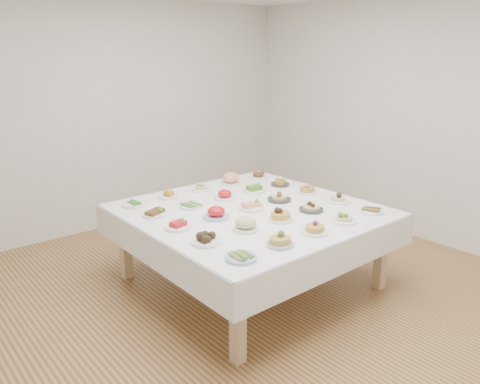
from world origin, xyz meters
TOP-DOWN VIEW (x-y plane):
  - room_envelope at (0.00, 0.00)m, footprint 5.02×5.02m
  - display_table at (0.17, 0.17)m, footprint 2.10×2.10m
  - dish_0 at (-0.60, -0.62)m, footprint 0.22×0.22m
  - dish_1 at (-0.22, -0.62)m, footprint 0.20×0.20m
  - dish_2 at (0.17, -0.62)m, footprint 0.21×0.21m
  - dish_3 at (0.55, -0.60)m, footprint 0.22×0.22m
  - dish_4 at (0.95, -0.61)m, footprint 0.22×0.22m
  - dish_5 at (-0.62, -0.23)m, footprint 0.22×0.22m
  - dish_6 at (-0.21, -0.21)m, footprint 0.22×0.22m
  - dish_7 at (0.17, -0.23)m, footprint 0.21×0.21m
  - dish_8 at (0.56, -0.23)m, footprint 0.22×0.22m
  - dish_9 at (0.95, -0.21)m, footprint 0.22×0.22m
  - dish_10 at (-0.62, 0.17)m, footprint 0.21×0.21m
  - dish_11 at (-0.22, 0.17)m, footprint 0.23×0.23m
  - dish_12 at (0.18, 0.16)m, footprint 0.23×0.23m
  - dish_13 at (0.55, 0.18)m, footprint 0.23×0.23m
  - dish_14 at (0.94, 0.17)m, footprint 0.21×0.21m
  - dish_15 at (-0.61, 0.57)m, footprint 0.21×0.21m
  - dish_16 at (-0.23, 0.55)m, footprint 0.21×0.21m
  - dish_17 at (0.18, 0.56)m, footprint 0.20×0.20m
  - dish_18 at (0.57, 0.56)m, footprint 0.23×0.23m
  - dish_19 at (0.95, 0.57)m, footprint 0.20×0.20m
  - dish_20 at (-0.61, 0.94)m, footprint 0.23×0.23m
  - dish_21 at (-0.22, 0.96)m, footprint 0.20×0.20m
  - dish_22 at (0.18, 0.96)m, footprint 0.20×0.20m
  - dish_23 at (0.56, 0.95)m, footprint 0.26×0.26m
  - dish_24 at (0.96, 0.94)m, footprint 0.20×0.20m

SIDE VIEW (x-z plane):
  - display_table at x=0.17m, z-range 0.31..1.06m
  - dish_20 at x=-0.61m, z-range 0.74..0.80m
  - dish_16 at x=-0.23m, z-range 0.75..0.80m
  - dish_4 at x=0.95m, z-range 0.75..0.80m
  - dish_0 at x=-0.60m, z-range 0.75..0.80m
  - dish_10 at x=-0.62m, z-range 0.74..0.83m
  - dish_24 at x=0.96m, z-range 0.74..0.83m
  - dish_21 at x=-0.22m, z-range 0.74..0.83m
  - dish_5 at x=-0.62m, z-range 0.74..0.84m
  - dish_15 at x=-0.61m, z-range 0.74..0.84m
  - dish_18 at x=0.57m, z-range 0.74..0.84m
  - dish_19 at x=0.95m, z-range 0.74..0.85m
  - dish_12 at x=0.18m, z-range 0.74..0.85m
  - dish_22 at x=0.18m, z-range 0.74..0.85m
  - dish_13 at x=0.55m, z-range 0.74..0.86m
  - dish_8 at x=0.56m, z-range 0.74..0.86m
  - dish_17 at x=0.18m, z-range 0.74..0.86m
  - dish_2 at x=0.17m, z-range 0.74..0.86m
  - dish_9 at x=0.95m, z-range 0.74..0.86m
  - dish_6 at x=-0.21m, z-range 0.74..0.87m
  - dish_14 at x=0.94m, z-range 0.74..0.87m
  - dish_11 at x=-0.22m, z-range 0.74..0.87m
  - dish_3 at x=0.55m, z-range 0.75..0.87m
  - dish_1 at x=-0.22m, z-range 0.75..0.87m
  - dish_7 at x=0.17m, z-range 0.75..0.88m
  - dish_23 at x=0.56m, z-range 0.75..0.89m
  - room_envelope at x=0.00m, z-range 0.43..3.24m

